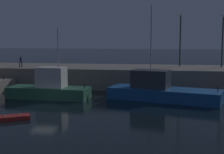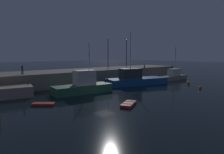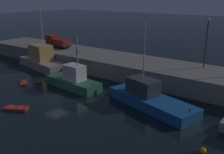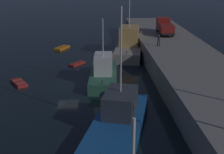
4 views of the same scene
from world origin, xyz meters
name	(u,v)px [view 4 (image 4 of 4)]	position (x,y,z in m)	size (l,w,h in m)	color
ground_plane	(67,85)	(0.00, 0.00, 0.00)	(320.00, 320.00, 0.00)	black
pier_quay	(193,72)	(0.00, 15.23, 1.40)	(67.63, 9.37, 2.79)	gray
fishing_boat_blue	(104,73)	(-0.85, 4.40, 1.17)	(9.63, 3.88, 8.02)	#2D6647
fishing_boat_white	(129,45)	(-13.78, 9.00, 1.54)	(12.65, 6.05, 11.38)	gray
fishing_boat_orange	(118,122)	(11.94, 5.12, 1.09)	(13.08, 7.11, 10.57)	#195193
dinghy_orange_near	(19,83)	(-0.74, -5.83, 0.17)	(3.13, 2.50, 0.39)	#B22823
rowboat_white_mid	(77,64)	(-8.55, 0.83, 0.14)	(2.67, 2.44, 0.31)	#B22823
dinghy_red_small	(62,48)	(-18.12, -2.18, 0.19)	(3.34, 2.66, 0.41)	orange
utility_truck	(165,27)	(-16.14, 15.21, 4.04)	(6.24, 2.35, 2.50)	black
dockworker	(159,40)	(-7.73, 12.49, 3.71)	(0.41, 0.41, 1.60)	black
bollard_west	(139,31)	(-17.38, 11.16, 3.04)	(0.28, 0.28, 0.48)	black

